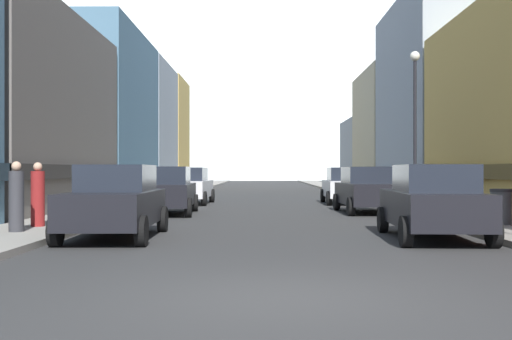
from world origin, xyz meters
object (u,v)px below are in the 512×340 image
Objects in this scene: car_right_1 at (367,190)px; potted_plant_0 at (104,194)px; car_left_1 at (167,190)px; car_left_2 at (189,186)px; car_right_2 at (345,185)px; pedestrian_0 at (38,197)px; streetlamp_right at (415,106)px; car_right_0 at (433,202)px; pedestrian_2 at (452,193)px; trash_bin_right at (501,207)px; pedestrian_1 at (16,199)px; car_left_0 at (115,201)px.

car_right_1 reaches higher than potted_plant_0.
car_left_2 is at bearing 90.03° from car_left_1.
car_right_2 is 2.58× the size of pedestrian_0.
pedestrian_0 is at bearing -100.03° from car_left_2.
car_right_0 is at bearing -100.80° from streetlamp_right.
car_left_2 is at bearing 115.93° from car_right_0.
car_left_1 is at bearing 169.92° from pedestrian_2.
pedestrian_0 is (-2.45, -6.68, 0.04)m from car_left_1.
car_right_1 is at bearing 37.26° from pedestrian_0.
trash_bin_right is at bearing -69.83° from car_right_1.
pedestrian_2 is at bearing -10.08° from car_left_1.
car_right_0 is 2.61× the size of pedestrian_1.
car_left_0 is 0.99× the size of car_right_1.
car_left_2 is at bearing 49.62° from potted_plant_0.
pedestrian_0 is at bearing -158.62° from pedestrian_2.
pedestrian_0 is at bearing -85.75° from potted_plant_0.
car_left_1 reaches higher than potted_plant_0.
car_left_0 is 8.25m from car_left_1.
pedestrian_1 is at bearing -122.80° from car_right_2.
streetlamp_right reaches higher than car_left_2.
potted_plant_0 is (-10.80, 11.87, -0.25)m from car_right_0.
trash_bin_right is 1.07× the size of potted_plant_0.
car_right_2 is 4.82× the size of potted_plant_0.
car_right_0 reaches higher than potted_plant_0.
streetlamp_right is (-1.00, 5.66, 3.34)m from trash_bin_right.
streetlamp_right reaches higher than car_left_0.
car_left_1 reaches higher than trash_bin_right.
car_right_2 is 18.55m from pedestrian_1.
pedestrian_0 reaches higher than car_right_2.
car_left_2 is 1.00× the size of car_right_0.
pedestrian_0 reaches higher than pedestrian_2.
car_right_1 is (7.60, 9.21, 0.00)m from car_left_0.
car_left_2 is 15.51m from pedestrian_1.
pedestrian_2 is (10.05, -8.95, -0.05)m from car_left_2.
pedestrian_1 is (-10.05, 0.32, 0.04)m from car_right_0.
pedestrian_0 is (-2.45, 1.57, 0.04)m from car_left_0.
car_right_0 reaches higher than pedestrian_2.
car_left_0 is 15.42m from car_left_2.
car_right_0 is 10.20m from pedestrian_0.
trash_bin_right is at bearing -30.54° from car_left_1.
car_right_2 is (7.60, 0.28, 0.00)m from car_left_2.
car_left_0 is 2.60× the size of pedestrian_0.
pedestrian_1 is (0.75, -11.55, 0.30)m from potted_plant_0.
streetlamp_right is at bearing 100.01° from trash_bin_right.
pedestrian_1 is (-10.05, -15.59, 0.04)m from car_right_2.
car_right_0 reaches higher than trash_bin_right.
car_left_1 and car_right_1 have the same top height.
car_left_0 is at bearing -2.40° from pedestrian_1.
car_right_1 is at bearing 50.48° from car_left_0.
car_left_1 is 1.00× the size of car_left_2.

